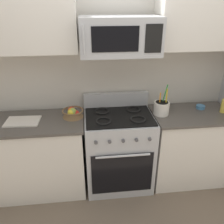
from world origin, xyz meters
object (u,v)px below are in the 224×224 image
Objects in this scene: microwave at (120,36)px; prep_bowl at (200,107)px; cutting_board at (23,121)px; range_oven at (119,150)px; bottle_oil at (224,104)px; apple_loose at (76,113)px; fruit_basket at (73,113)px; utensil_crock at (161,108)px.

microwave is 1.29m from prep_bowl.
prep_bowl is (2.01, 0.11, 0.01)m from cutting_board.
range_oven is 1.43× the size of microwave.
range_oven is at bearing 179.10° from bottle_oil.
fruit_basket is at bearing 179.51° from apple_loose.
bottle_oil is (1.70, -0.08, 0.05)m from fruit_basket.
microwave reaches higher than apple_loose.
utensil_crock reaches higher than fruit_basket.
microwave is at bearing 177.89° from bottle_oil.
prep_bowl is at bearing 1.79° from apple_loose.
microwave is 0.91m from utensil_crock.
bottle_oil is at bearing -0.31° from cutting_board.
bottle_oil reaches higher than range_oven.
fruit_basket is (-0.51, 0.06, 0.49)m from range_oven.
bottle_oil is at bearing -2.44° from utensil_crock.
apple_loose is at bearing 6.73° from cutting_board.
cutting_board is (-1.03, -0.01, 0.44)m from range_oven.
fruit_basket is (-0.98, 0.05, -0.03)m from utensil_crock.
microwave is 2.19× the size of cutting_board.
apple_loose is at bearing -178.21° from prep_bowl.
microwave is 1.41m from bottle_oil.
apple_loose is 0.21× the size of cutting_board.
utensil_crock is at bearing -1.62° from microwave.
utensil_crock reaches higher than prep_bowl.
prep_bowl is at bearing 3.16° from cutting_board.
microwave is 10.23× the size of apple_loose.
utensil_crock is at bearing -169.68° from prep_bowl.
apple_loose is at bearing 177.33° from bottle_oil.
range_oven is at bearing -7.14° from apple_loose.
utensil_crock is 0.72m from bottle_oil.
microwave is at bearing -175.41° from prep_bowl.
fruit_basket is 0.04m from apple_loose.
prep_bowl is (0.99, 0.10, 0.46)m from range_oven.
range_oven is 3.13× the size of cutting_board.
range_oven is at bearing -6.68° from fruit_basket.
fruit_basket is at bearing -178.27° from prep_bowl.
fruit_basket is 1.11× the size of bottle_oil.
utensil_crock is 4.64× the size of apple_loose.
bottle_oil is (1.66, -0.08, 0.06)m from apple_loose.
bottle_oil reaches higher than prep_bowl.
fruit_basket is 3.13× the size of apple_loose.
range_oven reaches higher than cutting_board.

